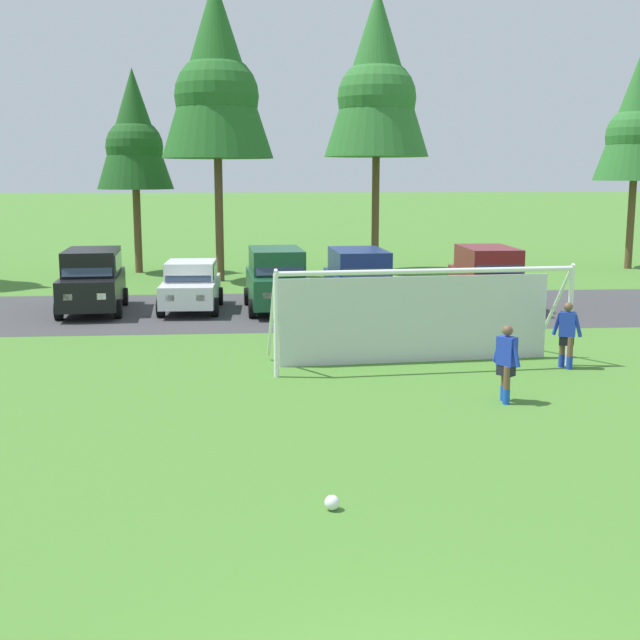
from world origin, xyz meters
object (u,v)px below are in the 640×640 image
at_px(soccer_goal, 418,313).
at_px(parked_car_slot_center_left, 277,279).
at_px(player_midfield_center, 567,335).
at_px(parked_car_slot_center_right, 488,277).
at_px(parked_car_slot_center, 359,280).
at_px(parked_car_slot_left, 191,286).
at_px(parked_car_slot_far_left, 92,280).
at_px(soccer_ball, 332,503).
at_px(player_defender_far, 506,364).

relative_size(soccer_goal, parked_car_slot_center_left, 1.61).
height_order(player_midfield_center, parked_car_slot_center_right, parked_car_slot_center_right).
bearing_deg(parked_car_slot_center, parked_car_slot_left, 171.80).
relative_size(soccer_goal, parked_car_slot_left, 1.78).
distance_m(soccer_goal, parked_car_slot_far_left, 13.04).
distance_m(parked_car_slot_left, parked_car_slot_center_left, 3.00).
xyz_separation_m(soccer_ball, soccer_goal, (3.03, 9.00, 1.18)).
xyz_separation_m(soccer_ball, player_defender_far, (4.15, 5.33, 0.71)).
relative_size(parked_car_slot_center, parked_car_slot_center_right, 1.01).
height_order(soccer_goal, parked_car_slot_center, soccer_goal).
height_order(player_defender_far, parked_car_slot_center_right, parked_car_slot_center_right).
height_order(soccer_ball, parked_car_slot_far_left, parked_car_slot_far_left).
distance_m(soccer_goal, parked_car_slot_center_left, 9.23).
bearing_deg(player_defender_far, parked_car_slot_left, 120.52).
distance_m(player_midfield_center, parked_car_slot_far_left, 16.27).
bearing_deg(parked_car_slot_center_left, parked_car_slot_center_right, -0.08).
height_order(soccer_goal, parked_car_slot_left, soccer_goal).
relative_size(soccer_goal, player_midfield_center, 4.61).
relative_size(parked_car_slot_far_left, parked_car_slot_center_right, 1.02).
relative_size(player_midfield_center, parked_car_slot_left, 0.39).
distance_m(soccer_ball, soccer_goal, 9.57).
bearing_deg(parked_car_slot_far_left, parked_car_slot_center, -4.87).
relative_size(player_midfield_center, parked_car_slot_center_right, 0.36).
bearing_deg(player_defender_far, player_midfield_center, 50.26).
xyz_separation_m(soccer_goal, parked_car_slot_center_right, (4.27, 8.62, -0.18)).
xyz_separation_m(player_midfield_center, parked_car_slot_center_left, (-6.81, 9.40, 0.29)).
bearing_deg(player_midfield_center, player_defender_far, -129.74).
bearing_deg(soccer_ball, parked_car_slot_center, 81.34).
distance_m(player_defender_far, parked_car_slot_center_right, 12.70).
height_order(player_midfield_center, parked_car_slot_far_left, parked_car_slot_far_left).
relative_size(soccer_ball, parked_car_slot_left, 0.05).
height_order(parked_car_slot_center, parked_car_slot_center_right, same).
relative_size(parked_car_slot_far_left, parked_car_slot_center_left, 1.01).
distance_m(parked_car_slot_left, parked_car_slot_center, 5.88).
xyz_separation_m(soccer_goal, parked_car_slot_far_left, (-9.62, 8.79, -0.18)).
distance_m(parked_car_slot_left, parked_car_slot_center_right, 10.54).
distance_m(soccer_ball, player_midfield_center, 10.56).
bearing_deg(parked_car_slot_center, player_midfield_center, -65.58).
relative_size(parked_car_slot_left, parked_car_slot_center_right, 0.92).
relative_size(soccer_goal, parked_car_slot_far_left, 1.60).
distance_m(parked_car_slot_far_left, parked_car_slot_center, 9.22).
height_order(parked_car_slot_left, parked_car_slot_center_right, parked_car_slot_center_right).
bearing_deg(parked_car_slot_center, parked_car_slot_far_left, 175.13).
distance_m(soccer_ball, parked_car_slot_center_left, 17.67).
relative_size(player_defender_far, parked_car_slot_center, 0.35).
bearing_deg(parked_car_slot_left, parked_car_slot_center, -8.20).
height_order(parked_car_slot_far_left, parked_car_slot_center_left, same).
bearing_deg(parked_car_slot_far_left, soccer_goal, -42.41).
bearing_deg(soccer_goal, parked_car_slot_far_left, 137.59).
bearing_deg(soccer_goal, player_defender_far, -73.01).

